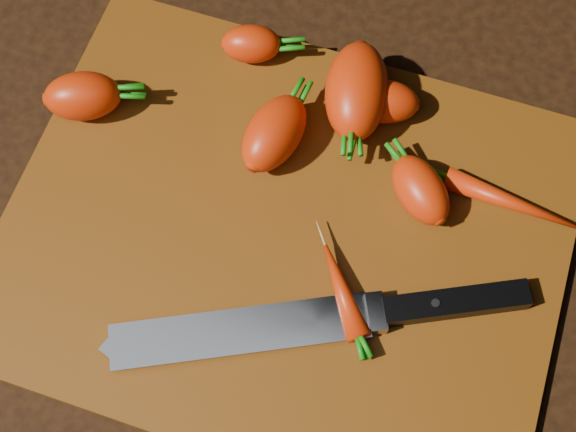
% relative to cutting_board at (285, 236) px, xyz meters
% --- Properties ---
extents(ground, '(2.00, 2.00, 0.01)m').
position_rel_cutting_board_xyz_m(ground, '(0.00, 0.00, -0.01)').
color(ground, black).
extents(cutting_board, '(0.50, 0.40, 0.01)m').
position_rel_cutting_board_xyz_m(cutting_board, '(0.00, 0.00, 0.00)').
color(cutting_board, '#562E0A').
rests_on(cutting_board, ground).
extents(carrot_0, '(0.08, 0.07, 0.05)m').
position_rel_cutting_board_xyz_m(carrot_0, '(-0.22, 0.06, 0.03)').
color(carrot_0, red).
rests_on(carrot_0, cutting_board).
extents(carrot_1, '(0.08, 0.11, 0.06)m').
position_rel_cutting_board_xyz_m(carrot_1, '(0.02, 0.14, 0.04)').
color(carrot_1, red).
rests_on(carrot_1, cutting_board).
extents(carrot_2, '(0.06, 0.09, 0.05)m').
position_rel_cutting_board_xyz_m(carrot_2, '(-0.04, 0.08, 0.03)').
color(carrot_2, red).
rests_on(carrot_2, cutting_board).
extents(carrot_3, '(0.07, 0.05, 0.04)m').
position_rel_cutting_board_xyz_m(carrot_3, '(0.05, 0.15, 0.03)').
color(carrot_3, red).
rests_on(carrot_3, cutting_board).
extents(carrot_4, '(0.07, 0.05, 0.04)m').
position_rel_cutting_board_xyz_m(carrot_4, '(-0.09, 0.17, 0.02)').
color(carrot_4, red).
rests_on(carrot_4, cutting_board).
extents(carrot_5, '(0.08, 0.08, 0.04)m').
position_rel_cutting_board_xyz_m(carrot_5, '(0.10, 0.07, 0.03)').
color(carrot_5, red).
rests_on(carrot_5, cutting_board).
extents(carrot_6, '(0.13, 0.03, 0.02)m').
position_rel_cutting_board_xyz_m(carrot_6, '(0.19, 0.09, 0.02)').
color(carrot_6, red).
rests_on(carrot_6, cutting_board).
extents(carrot_7, '(0.07, 0.08, 0.02)m').
position_rel_cutting_board_xyz_m(carrot_7, '(0.07, -0.04, 0.02)').
color(carrot_7, red).
rests_on(carrot_7, cutting_board).
extents(knife, '(0.34, 0.19, 0.02)m').
position_rel_cutting_board_xyz_m(knife, '(0.01, -0.09, 0.01)').
color(knife, gray).
rests_on(knife, cutting_board).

